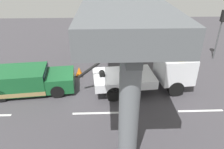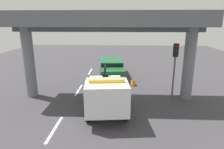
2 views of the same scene
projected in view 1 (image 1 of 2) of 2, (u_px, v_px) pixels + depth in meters
ground_plane at (97, 90)px, 14.21m from camera, size 60.00×40.00×0.10m
lane_stripe_mid at (96, 113)px, 12.01m from camera, size 2.60×0.16×0.01m
lane_stripe_east at (201, 111)px, 12.20m from camera, size 2.60×0.16×0.01m
tow_truck_white at (153, 72)px, 13.80m from camera, size 7.34×2.98×2.46m
towed_van_green at (28, 81)px, 13.67m from camera, size 5.39×2.68×1.58m
overpass_structure at (120, 9)px, 11.75m from camera, size 3.60×13.32×6.06m
traffic_light_near at (116, 27)px, 16.96m from camera, size 0.39×0.32×3.98m
traffic_light_far at (221, 24)px, 17.17m from camera, size 0.39×0.32×4.15m
traffic_cone_orange at (79, 71)px, 15.77m from camera, size 0.58×0.58×0.69m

